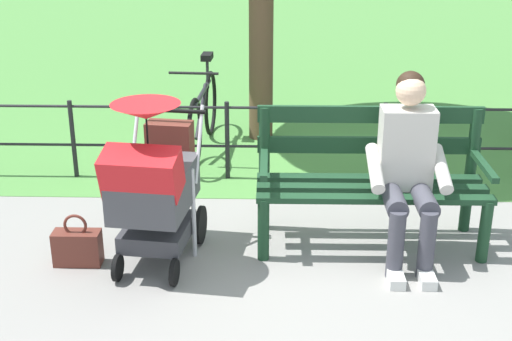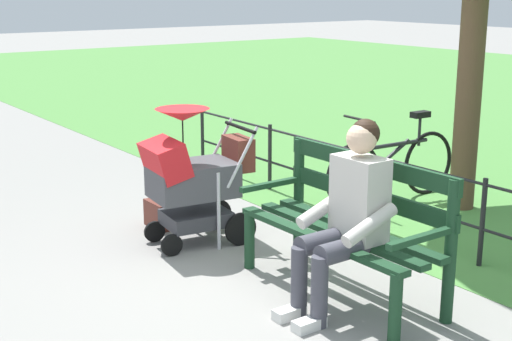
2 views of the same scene
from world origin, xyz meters
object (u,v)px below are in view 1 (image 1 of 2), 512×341
Objects in this scene: park_bench at (370,172)px; handbag at (77,247)px; person_on_bench at (408,164)px; stroller at (154,182)px; bicycle at (203,114)px.

handbag is at bearing 11.85° from park_bench.
person_on_bench is 2.30m from handbag.
stroller reaches higher than handbag.
bicycle is (-0.10, -2.25, -0.23)m from stroller.
bicycle is at bearing -53.75° from park_bench.
person_on_bench reaches higher than handbag.
person_on_bench is at bearing -174.90° from handbag.
handbag is at bearing 74.38° from bicycle.
person_on_bench is 2.64m from bicycle.
park_bench is at bearing -168.15° from handbag.
person_on_bench is at bearing 127.14° from bicycle.
park_bench is 1.52m from stroller.
person_on_bench reaches higher than park_bench.
bicycle is (-0.64, -2.29, 0.24)m from handbag.
park_bench reaches higher than handbag.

